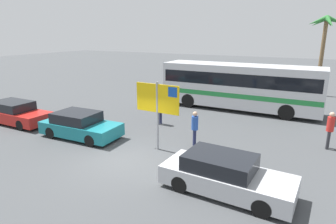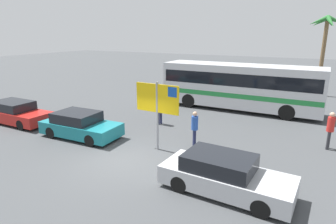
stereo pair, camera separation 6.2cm
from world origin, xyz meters
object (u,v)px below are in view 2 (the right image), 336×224
object	(u,v)px
car_teal	(80,125)
car_red	(16,113)
pedestrian_near_sign	(330,127)
pedestrian_by_bus	(160,107)
bus_front_coach	(240,85)
car_silver	(224,175)
ferry_sign	(158,101)
pedestrian_crossing_lot	(195,126)

from	to	relation	value
car_teal	car_red	size ratio (longest dim) A/B	0.93
car_teal	pedestrian_near_sign	bearing A→B (deg)	18.39
pedestrian_near_sign	pedestrian_by_bus	world-z (taller)	pedestrian_near_sign
bus_front_coach	car_silver	xyz separation A→B (m)	(2.55, -11.25, -1.15)
car_red	pedestrian_by_bus	xyz separation A→B (m)	(7.76, 3.96, 0.41)
ferry_sign	car_silver	xyz separation A→B (m)	(3.85, -2.17, -1.69)
pedestrian_crossing_lot	pedestrian_near_sign	bearing A→B (deg)	172.77
pedestrian_near_sign	car_red	bearing A→B (deg)	-157.06
car_red	pedestrian_crossing_lot	size ratio (longest dim) A/B	2.66
ferry_sign	car_red	xyz separation A→B (m)	(-9.66, -0.55, -1.69)
pedestrian_near_sign	pedestrian_by_bus	distance (m)	8.88
pedestrian_by_bus	pedestrian_crossing_lot	distance (m)	3.91
pedestrian_near_sign	pedestrian_crossing_lot	bearing A→B (deg)	-146.50
ferry_sign	car_red	bearing A→B (deg)	-175.20
car_teal	pedestrian_by_bus	bearing A→B (deg)	54.23
car_teal	pedestrian_by_bus	world-z (taller)	pedestrian_by_bus
bus_front_coach	car_silver	bearing A→B (deg)	-77.23
pedestrian_by_bus	pedestrian_crossing_lot	size ratio (longest dim) A/B	1.02
car_silver	pedestrian_by_bus	distance (m)	8.02
bus_front_coach	pedestrian_by_bus	world-z (taller)	bus_front_coach
car_silver	pedestrian_crossing_lot	xyz separation A→B (m)	(-2.54, 3.34, 0.39)
car_silver	pedestrian_near_sign	world-z (taller)	pedestrian_near_sign
car_teal	car_silver	size ratio (longest dim) A/B	0.95
bus_front_coach	car_red	bearing A→B (deg)	-138.67
pedestrian_crossing_lot	car_silver	bearing A→B (deg)	94.61
pedestrian_near_sign	pedestrian_crossing_lot	size ratio (longest dim) A/B	1.04
car_silver	ferry_sign	bearing A→B (deg)	153.04
car_silver	pedestrian_crossing_lot	size ratio (longest dim) A/B	2.59
car_red	pedestrian_near_sign	bearing A→B (deg)	14.41
bus_front_coach	pedestrian_crossing_lot	size ratio (longest dim) A/B	6.26
car_red	pedestrian_near_sign	distance (m)	17.22
car_red	car_silver	bearing A→B (deg)	-7.26
ferry_sign	pedestrian_by_bus	distance (m)	4.10
bus_front_coach	car_red	distance (m)	14.64
car_teal	pedestrian_crossing_lot	distance (m)	6.02
ferry_sign	pedestrian_near_sign	world-z (taller)	ferry_sign
ferry_sign	pedestrian_by_bus	size ratio (longest dim) A/B	1.82
car_red	pedestrian_by_bus	bearing A→B (deg)	26.56
pedestrian_by_bus	car_red	bearing A→B (deg)	48.86
ferry_sign	pedestrian_crossing_lot	distance (m)	2.19
ferry_sign	car_silver	distance (m)	4.73
ferry_sign	pedestrian_near_sign	bearing A→B (deg)	30.51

